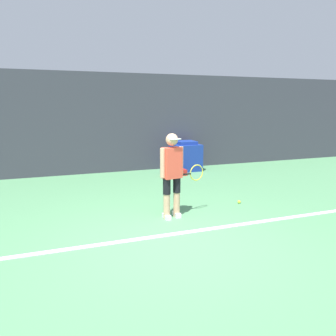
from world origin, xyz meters
TOP-DOWN VIEW (x-y plane):
  - ground_plane at (0.00, 0.00)m, footprint 24.00×24.00m
  - back_wall at (0.00, 5.65)m, footprint 24.00×0.10m
  - court_baseline at (0.00, 0.25)m, footprint 21.60×0.10m
  - tennis_player at (0.39, 1.02)m, footprint 0.95×0.35m
  - tennis_ball at (2.03, 1.35)m, footprint 0.07×0.07m
  - covered_chair at (2.42, 5.13)m, footprint 0.83×0.84m
  - equipment_bag at (1.77, 4.43)m, footprint 0.68×0.29m

SIDE VIEW (x-z plane):
  - ground_plane at x=0.00m, z-range 0.00..0.00m
  - court_baseline at x=0.00m, z-range 0.00..0.01m
  - tennis_ball at x=2.03m, z-range 0.00..0.07m
  - equipment_bag at x=1.77m, z-range 0.00..0.17m
  - covered_chair at x=2.42m, z-range -0.02..0.91m
  - tennis_player at x=0.39m, z-range 0.08..1.64m
  - back_wall at x=0.00m, z-range 0.00..3.01m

